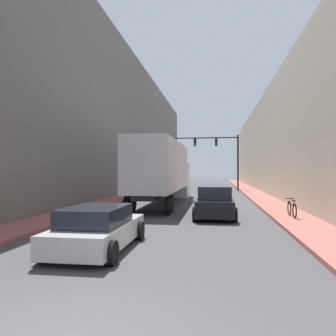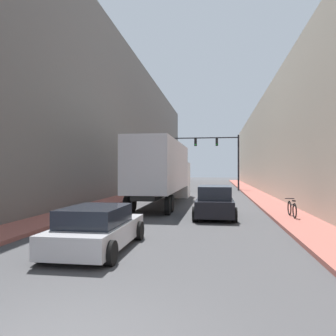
{
  "view_description": "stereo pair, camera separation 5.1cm",
  "coord_description": "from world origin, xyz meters",
  "px_view_note": "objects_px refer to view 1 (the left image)",
  "views": [
    {
      "loc": [
        2.02,
        -4.1,
        2.43
      ],
      "look_at": [
        -0.5,
        13.04,
        2.52
      ],
      "focal_mm": 35.0,
      "sensor_mm": 36.0,
      "label": 1
    },
    {
      "loc": [
        2.07,
        -4.09,
        2.43
      ],
      "look_at": [
        -0.5,
        13.04,
        2.52
      ],
      "focal_mm": 35.0,
      "sensor_mm": 36.0,
      "label": 2
    }
  ],
  "objects_px": {
    "semi_truck": "(164,170)",
    "suv_car": "(215,202)",
    "parked_bicycle": "(292,209)",
    "traffic_signal_gantry": "(222,152)",
    "sedan_car": "(98,229)"
  },
  "relations": [
    {
      "from": "traffic_signal_gantry",
      "to": "parked_bicycle",
      "type": "height_order",
      "value": "traffic_signal_gantry"
    },
    {
      "from": "semi_truck",
      "to": "sedan_car",
      "type": "height_order",
      "value": "semi_truck"
    },
    {
      "from": "semi_truck",
      "to": "parked_bicycle",
      "type": "relative_size",
      "value": 7.76
    },
    {
      "from": "traffic_signal_gantry",
      "to": "parked_bicycle",
      "type": "distance_m",
      "value": 23.07
    },
    {
      "from": "suv_car",
      "to": "traffic_signal_gantry",
      "type": "xyz_separation_m",
      "value": [
        0.76,
        22.18,
        3.81
      ]
    },
    {
      "from": "semi_truck",
      "to": "suv_car",
      "type": "height_order",
      "value": "semi_truck"
    },
    {
      "from": "sedan_car",
      "to": "suv_car",
      "type": "relative_size",
      "value": 0.98
    },
    {
      "from": "suv_car",
      "to": "traffic_signal_gantry",
      "type": "bearing_deg",
      "value": 88.03
    },
    {
      "from": "sedan_car",
      "to": "parked_bicycle",
      "type": "distance_m",
      "value": 10.1
    },
    {
      "from": "sedan_car",
      "to": "traffic_signal_gantry",
      "type": "distance_m",
      "value": 30.16
    },
    {
      "from": "suv_car",
      "to": "parked_bicycle",
      "type": "height_order",
      "value": "suv_car"
    },
    {
      "from": "semi_truck",
      "to": "suv_car",
      "type": "distance_m",
      "value": 7.35
    },
    {
      "from": "traffic_signal_gantry",
      "to": "suv_car",
      "type": "bearing_deg",
      "value": -91.97
    },
    {
      "from": "suv_car",
      "to": "semi_truck",
      "type": "bearing_deg",
      "value": 120.39
    },
    {
      "from": "semi_truck",
      "to": "parked_bicycle",
      "type": "bearing_deg",
      "value": -41.63
    }
  ]
}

